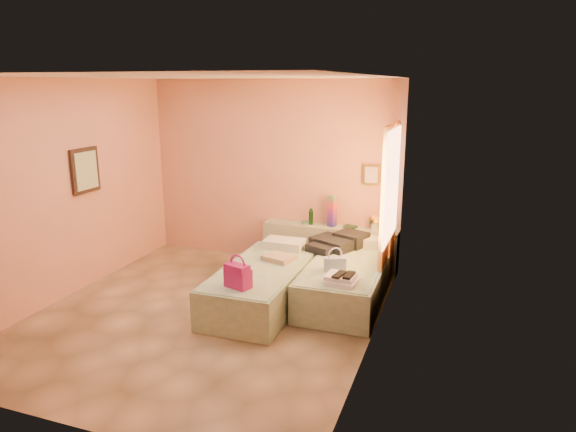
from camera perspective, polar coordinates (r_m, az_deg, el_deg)
name	(u,v)px	position (r m, az deg, el deg)	size (l,w,h in m)	color
ground	(207,314)	(6.44, -9.01, -10.73)	(4.50, 4.50, 0.00)	tan
room_walls	(238,163)	(6.32, -5.56, 5.89)	(4.02, 4.51, 2.81)	tan
headboard_ledge	(329,247)	(7.81, 4.62, -3.45)	(2.05, 0.30, 0.65)	#9FAA8B
bed_left	(263,285)	(6.56, -2.81, -7.69)	(0.90, 2.00, 0.50)	#AAC09A
bed_right	(347,280)	(6.76, 6.62, -7.09)	(0.90, 2.00, 0.50)	#AAC09A
water_bottle	(311,217)	(7.77, 2.57, -0.10)	(0.07, 0.07, 0.24)	#153B1B
rainbow_box	(332,211)	(7.67, 4.92, 0.55)	(0.10, 0.10, 0.47)	#A51468
small_dish	(305,223)	(7.85, 1.93, -0.73)	(0.12, 0.12, 0.03)	#478363
green_book	(350,227)	(7.67, 6.92, -1.18)	(0.18, 0.13, 0.03)	#213F28
flower_vase	(375,221)	(7.57, 9.68, -0.58)	(0.21, 0.21, 0.27)	silver
magenta_handbag	(238,276)	(5.81, -5.58, -6.61)	(0.29, 0.17, 0.28)	#A51468
khaki_garment	(279,258)	(6.68, -0.99, -4.66)	(0.38, 0.30, 0.06)	tan
clothes_pile	(337,242)	(7.17, 5.47, -2.89)	(0.62, 0.62, 0.19)	black
blue_handbag	(335,264)	(6.33, 5.24, -5.34)	(0.26, 0.11, 0.17)	#3B558E
towel_stack	(342,279)	(5.95, 6.03, -7.03)	(0.35, 0.30, 0.10)	white
sandal_pair	(344,275)	(5.91, 6.23, -6.54)	(0.18, 0.24, 0.02)	black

